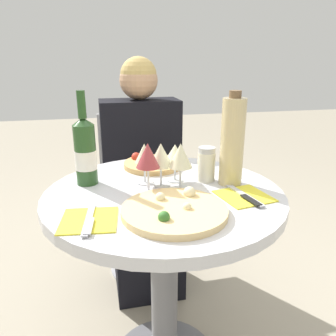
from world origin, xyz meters
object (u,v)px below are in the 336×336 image
object	(u,v)px
chair_behind_diner	(140,195)
seated_diner	(144,189)
tall_carafe	(232,142)
pizza_large	(175,210)
wine_bottle	(85,151)
dining_table	(164,238)

from	to	relation	value
chair_behind_diner	seated_diner	distance (m)	0.17
chair_behind_diner	seated_diner	world-z (taller)	seated_diner
chair_behind_diner	tall_carafe	world-z (taller)	tall_carafe
pizza_large	wine_bottle	bearing A→B (deg)	128.95
pizza_large	dining_table	bearing A→B (deg)	87.88
tall_carafe	dining_table	bearing A→B (deg)	-177.22
dining_table	seated_diner	world-z (taller)	seated_diner
chair_behind_diner	pizza_large	xyz separation A→B (m)	(-0.02, -0.90, 0.33)
dining_table	tall_carafe	distance (m)	0.41
tall_carafe	chair_behind_diner	bearing A→B (deg)	107.51
dining_table	tall_carafe	size ratio (longest dim) A/B	2.47
wine_bottle	tall_carafe	world-z (taller)	same
dining_table	wine_bottle	size ratio (longest dim) A/B	2.47
chair_behind_diner	pizza_large	size ratio (longest dim) A/B	2.93
dining_table	seated_diner	bearing A→B (deg)	88.62
dining_table	pizza_large	bearing A→B (deg)	-92.12
pizza_large	wine_bottle	distance (m)	0.40
pizza_large	wine_bottle	xyz separation A→B (m)	(-0.24, 0.30, 0.11)
chair_behind_diner	pizza_large	bearing A→B (deg)	88.70
dining_table	tall_carafe	world-z (taller)	tall_carafe
chair_behind_diner	pizza_large	distance (m)	0.96
chair_behind_diner	seated_diner	bearing A→B (deg)	90.00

